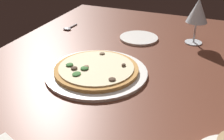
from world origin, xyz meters
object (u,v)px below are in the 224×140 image
(spoon, at_px, (68,28))
(pizza_main, at_px, (96,71))
(side_plate, at_px, (139,38))
(wine_glass_far, at_px, (198,12))

(spoon, bearing_deg, pizza_main, 41.74)
(side_plate, height_order, spoon, spoon)
(pizza_main, xyz_separation_m, wine_glass_far, (-0.38, 0.25, 0.12))
(pizza_main, bearing_deg, spoon, -138.26)
(pizza_main, distance_m, spoon, 0.45)
(wine_glass_far, bearing_deg, side_plate, -78.49)
(side_plate, distance_m, spoon, 0.33)
(wine_glass_far, relative_size, spoon, 1.95)
(wine_glass_far, distance_m, side_plate, 0.25)
(wine_glass_far, height_order, side_plate, wine_glass_far)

